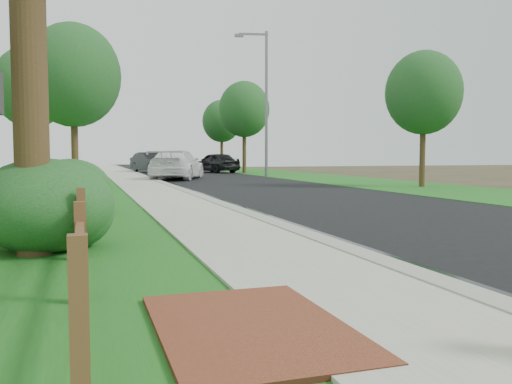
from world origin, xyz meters
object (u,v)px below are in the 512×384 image
object	(u,v)px
ranch_fence	(82,201)
streetlight	(264,95)
dark_car_mid	(215,163)
white_suv	(177,165)

from	to	relation	value
ranch_fence	streetlight	size ratio (longest dim) A/B	1.68
streetlight	ranch_fence	bearing A→B (deg)	-116.55
dark_car_mid	streetlight	bearing A→B (deg)	76.66
ranch_fence	streetlight	distance (m)	27.57
ranch_fence	white_suv	world-z (taller)	white_suv
dark_car_mid	streetlight	distance (m)	10.23
ranch_fence	dark_car_mid	xyz separation A→B (m)	(10.75, 33.16, 0.26)
dark_car_mid	ranch_fence	bearing A→B (deg)	50.00
ranch_fence	white_suv	size ratio (longest dim) A/B	2.71
dark_car_mid	streetlight	size ratio (longest dim) A/B	0.50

